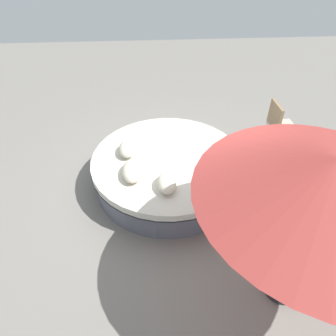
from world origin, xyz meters
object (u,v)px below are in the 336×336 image
at_px(throw_pillow_0, 127,149).
at_px(patio_chair, 279,123).
at_px(patio_umbrella, 331,179).
at_px(throw_pillow_1, 133,171).
at_px(throw_pillow_2, 167,183).
at_px(round_bed, 168,170).

bearing_deg(throw_pillow_0, patio_chair, -74.41).
height_order(throw_pillow_0, patio_umbrella, patio_umbrella).
distance_m(throw_pillow_1, throw_pillow_2, 0.61).
distance_m(patio_chair, patio_umbrella, 3.61).
xyz_separation_m(round_bed, throw_pillow_1, (-0.42, 0.59, 0.38)).
height_order(throw_pillow_1, patio_umbrella, patio_umbrella).
height_order(round_bed, throw_pillow_0, throw_pillow_0).
relative_size(throw_pillow_0, patio_chair, 0.48).
height_order(round_bed, patio_chair, patio_chair).
distance_m(throw_pillow_0, throw_pillow_1, 0.60).
relative_size(throw_pillow_2, patio_chair, 0.46).
bearing_deg(throw_pillow_2, throw_pillow_1, 58.40).
distance_m(round_bed, patio_chair, 2.52).
distance_m(throw_pillow_0, patio_chair, 3.11).
xyz_separation_m(throw_pillow_0, throw_pillow_1, (-0.59, -0.10, -0.00)).
height_order(throw_pillow_0, throw_pillow_1, throw_pillow_0).
xyz_separation_m(throw_pillow_0, patio_umbrella, (-2.34, -2.03, 1.29)).
bearing_deg(throw_pillow_2, round_bed, -5.15).
bearing_deg(patio_chair, throw_pillow_2, -55.84).
xyz_separation_m(throw_pillow_1, patio_umbrella, (-1.75, -1.93, 1.30)).
relative_size(round_bed, throw_pillow_2, 5.83).
bearing_deg(throw_pillow_1, patio_chair, -63.77).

